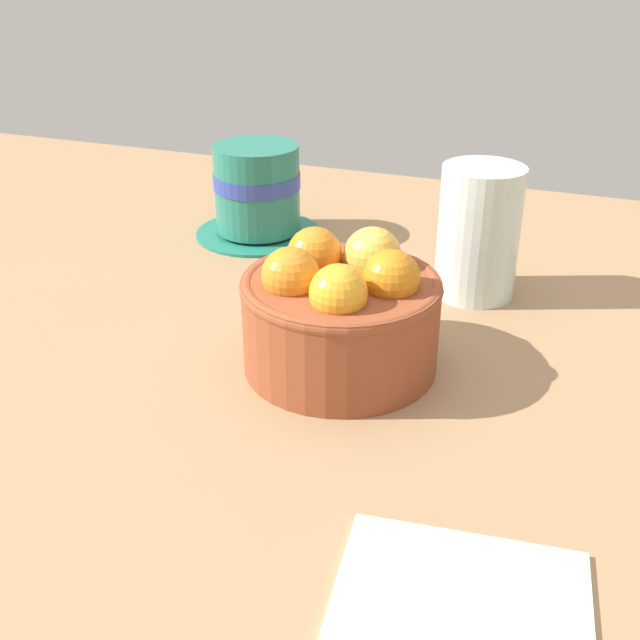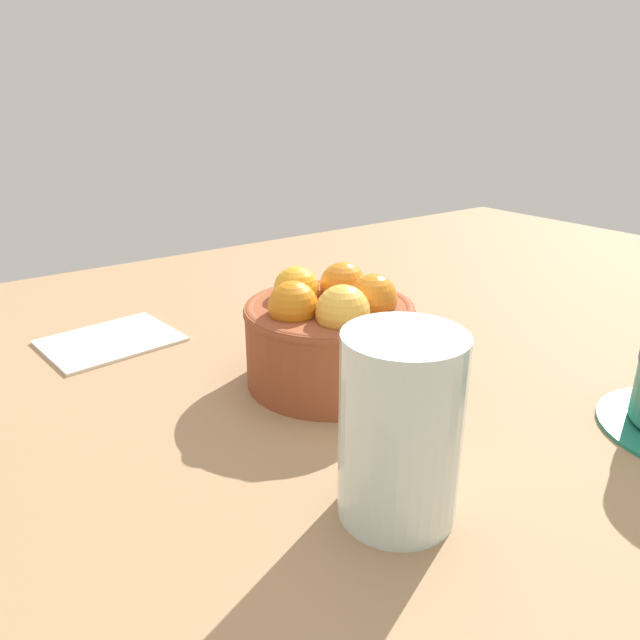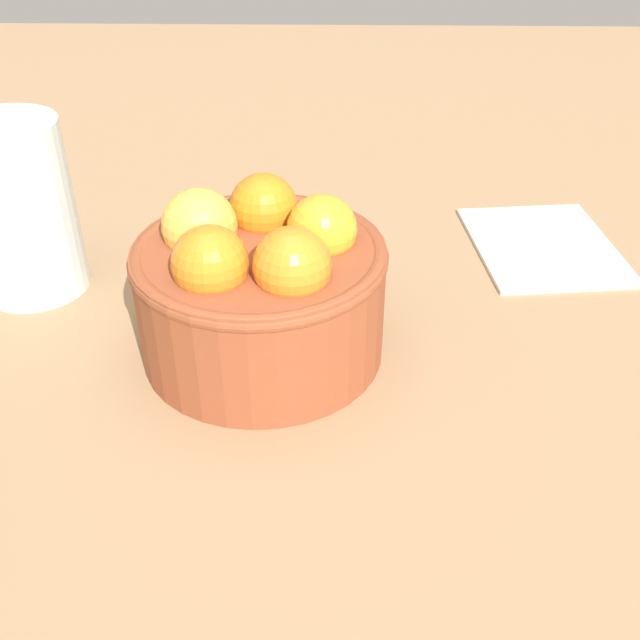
# 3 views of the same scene
# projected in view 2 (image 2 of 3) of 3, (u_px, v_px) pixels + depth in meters

# --- Properties ---
(ground_plane) EXTENTS (1.52, 0.93, 0.03)m
(ground_plane) POSITION_uv_depth(u_px,v_px,m) (329.00, 397.00, 0.49)
(ground_plane) COLOR #997551
(terracotta_bowl) EXTENTS (0.14, 0.14, 0.09)m
(terracotta_bowl) POSITION_uv_depth(u_px,v_px,m) (329.00, 332.00, 0.47)
(terracotta_bowl) COLOR brown
(terracotta_bowl) RESTS_ON ground_plane
(water_glass) EXTENTS (0.07, 0.07, 0.11)m
(water_glass) POSITION_uv_depth(u_px,v_px,m) (400.00, 428.00, 0.31)
(water_glass) COLOR silver
(water_glass) RESTS_ON ground_plane
(folded_napkin) EXTENTS (0.13, 0.11, 0.01)m
(folded_napkin) POSITION_uv_depth(u_px,v_px,m) (110.00, 339.00, 0.56)
(folded_napkin) COLOR white
(folded_napkin) RESTS_ON ground_plane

